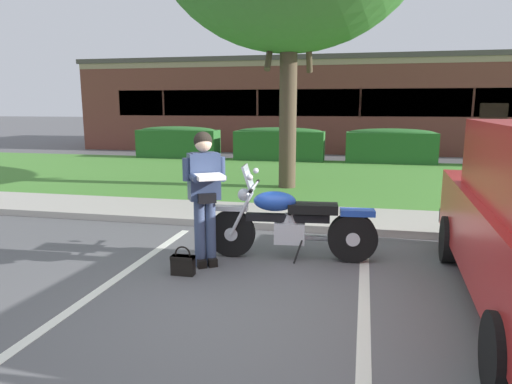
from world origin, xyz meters
name	(u,v)px	position (x,y,z in m)	size (l,w,h in m)	color
ground_plane	(260,300)	(0.00, 0.00, 0.00)	(140.00, 140.00, 0.00)	#565659
curb_strip	(294,227)	(0.00, 2.79, 0.06)	(60.00, 0.20, 0.12)	#ADA89E
concrete_walk	(300,216)	(0.00, 3.64, 0.04)	(60.00, 1.50, 0.08)	#ADA89E
grass_lawn	(319,178)	(0.00, 8.28, 0.03)	(60.00, 7.78, 0.06)	#478433
stall_stripe_0	(115,279)	(-1.78, 0.20, 0.00)	(0.12, 4.40, 0.01)	silver
stall_stripe_1	(364,301)	(1.07, 0.20, 0.00)	(0.12, 4.40, 0.01)	silver
motorcycle	(297,223)	(0.21, 1.40, 0.49)	(2.24, 0.82, 1.26)	black
rider_person	(205,188)	(-0.89, 0.90, 1.01)	(0.60, 0.67, 1.70)	black
handbag	(183,263)	(-1.06, 0.52, 0.14)	(0.28, 0.13, 0.36)	black
hedge_left	(178,142)	(-5.64, 11.98, 0.65)	(3.09, 0.90, 1.24)	#286028
hedge_center_left	(279,144)	(-1.74, 11.98, 0.65)	(3.23, 0.90, 1.24)	#286028
hedge_center_right	(391,146)	(2.15, 11.98, 0.65)	(3.03, 0.90, 1.24)	#286028
brick_building	(359,105)	(1.09, 19.17, 2.03)	(25.21, 8.89, 4.06)	brown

